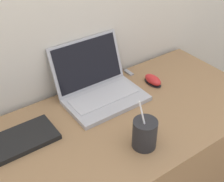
% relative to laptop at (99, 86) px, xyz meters
% --- Properties ---
extents(laptop, '(0.34, 0.30, 0.23)m').
position_rel_laptop_xyz_m(laptop, '(0.00, 0.00, 0.00)').
color(laptop, '#ADADB2').
rests_on(laptop, desk).
extents(drink_cup, '(0.09, 0.09, 0.20)m').
position_rel_laptop_xyz_m(drink_cup, '(-0.04, -0.35, 0.01)').
color(drink_cup, '#232326').
rests_on(drink_cup, desk).
extents(computer_mouse, '(0.06, 0.10, 0.04)m').
position_rel_laptop_xyz_m(computer_mouse, '(0.26, -0.06, -0.04)').
color(computer_mouse, black).
rests_on(computer_mouse, desk).
extents(usb_stick, '(0.02, 0.06, 0.01)m').
position_rel_laptop_xyz_m(usb_stick, '(0.23, 0.08, -0.05)').
color(usb_stick, '#99999E').
rests_on(usb_stick, desk).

